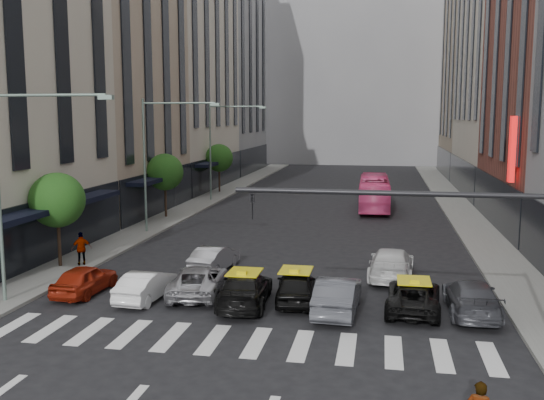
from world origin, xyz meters
The scene contains 29 objects.
ground centered at (0.00, 0.00, 0.00)m, with size 160.00×160.00×0.00m, color black.
sidewalk_left centered at (-11.50, 30.00, 0.07)m, with size 3.00×96.00×0.15m, color slate.
sidewalk_right centered at (11.50, 30.00, 0.07)m, with size 3.00×96.00×0.15m, color slate.
building_left_b centered at (-17.00, 28.00, 12.00)m, with size 8.00×16.00×24.00m, color tan.
building_left_c centered at (-17.00, 46.00, 18.00)m, with size 8.00×20.00×36.00m, color beige.
building_left_d centered at (-17.00, 65.00, 15.00)m, with size 8.00×18.00×30.00m, color gray.
building_right_d centered at (17.00, 65.00, 14.00)m, with size 8.00×18.00×28.00m, color tan.
building_far centered at (0.00, 85.00, 18.00)m, with size 30.00×10.00×36.00m, color gray.
tree_near centered at (-11.80, 10.00, 3.65)m, with size 2.88×2.88×4.95m.
tree_mid centered at (-11.80, 26.00, 3.65)m, with size 2.88×2.88×4.95m.
tree_far centered at (-11.80, 42.00, 3.65)m, with size 2.88×2.88×4.95m.
streetlamp_near centered at (-10.04, 4.00, 5.90)m, with size 5.38×0.25×9.00m.
streetlamp_mid centered at (-10.04, 20.00, 5.90)m, with size 5.38×0.25×9.00m.
streetlamp_far centered at (-10.04, 36.00, 5.90)m, with size 5.38×0.25×9.00m.
traffic_signal centered at (7.69, -1.00, 4.47)m, with size 10.10×0.20×6.00m.
liberty_sign centered at (12.60, 20.00, 6.00)m, with size 0.30×0.70×4.00m.
car_red centered at (-8.29, 5.94, 0.67)m, with size 1.59×3.95×1.35m, color maroon.
car_white_front centered at (-5.20, 5.60, 0.65)m, with size 1.37×3.93×1.30m, color white.
car_silver centered at (-3.14, 6.69, 0.68)m, with size 2.24×4.86×1.35m, color #9E9EA3.
taxi_left centered at (-0.77, 5.59, 0.72)m, with size 2.01×4.94×1.43m, color black.
taxi_center centered at (1.31, 6.40, 0.70)m, with size 1.66×4.12×1.40m, color black.
car_grey_mid centered at (3.19, 5.33, 0.76)m, with size 1.60×4.59×1.51m, color #45474E.
taxi_right centered at (6.26, 6.08, 0.64)m, with size 2.12×4.61×1.28m, color black.
car_grey_curb centered at (8.57, 6.13, 0.71)m, with size 1.99×4.88×1.42m, color #404248.
car_row2_left centered at (-3.64, 11.05, 0.66)m, with size 1.39×3.99×1.32m, color #9B9BA0.
car_row2_right centered at (5.43, 11.15, 0.75)m, with size 2.11×5.19×1.50m, color white.
bus centered at (4.26, 33.49, 1.46)m, with size 2.45×10.47×2.92m, color #F04687.
rider centered at (7.23, -4.79, 1.70)m, with size 0.61×0.40×1.67m, color gray.
pedestrian_far centered at (-10.73, 10.34, 1.04)m, with size 1.04×0.43×1.77m, color gray.
Camera 1 is at (4.85, -18.76, 8.04)m, focal length 40.00 mm.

